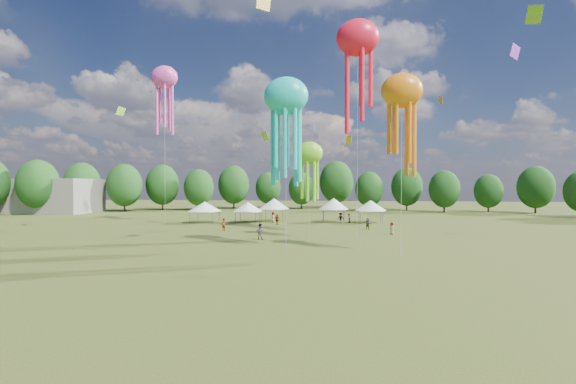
# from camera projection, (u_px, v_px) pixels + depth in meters

# --- Properties ---
(spectator_near) EXTENTS (0.99, 0.80, 1.91)m
(spectator_near) POSITION_uv_depth(u_px,v_px,m) (260.00, 232.00, 45.94)
(spectator_near) COLOR gray
(spectator_near) RESTS_ON ground
(spectators_far) EXTENTS (23.82, 16.18, 1.87)m
(spectators_far) POSITION_uv_depth(u_px,v_px,m) (323.00, 221.00, 61.53)
(spectators_far) COLOR gray
(spectators_far) RESTS_ON ground
(festival_tents) EXTENTS (33.81, 9.53, 4.24)m
(festival_tents) POSITION_uv_depth(u_px,v_px,m) (287.00, 205.00, 67.28)
(festival_tents) COLOR #47474C
(festival_tents) RESTS_ON ground
(show_kites) EXTENTS (38.41, 28.24, 27.25)m
(show_kites) POSITION_uv_depth(u_px,v_px,m) (290.00, 92.00, 48.03)
(show_kites) COLOR #17C4BD
(show_kites) RESTS_ON ground
(small_kites) EXTENTS (76.62, 64.61, 43.45)m
(small_kites) POSITION_uv_depth(u_px,v_px,m) (299.00, 11.00, 54.01)
(small_kites) COLOR #17C4BD
(small_kites) RESTS_ON ground
(treeline) EXTENTS (201.57, 95.24, 13.43)m
(treeline) POSITION_uv_depth(u_px,v_px,m) (291.00, 185.00, 74.68)
(treeline) COLOR #38281C
(treeline) RESTS_ON ground
(hangar) EXTENTS (40.00, 12.00, 8.00)m
(hangar) POSITION_uv_depth(u_px,v_px,m) (13.00, 196.00, 92.48)
(hangar) COLOR gray
(hangar) RESTS_ON ground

